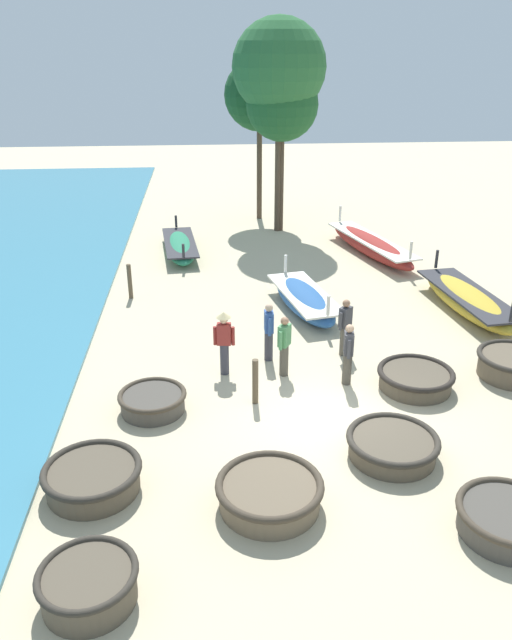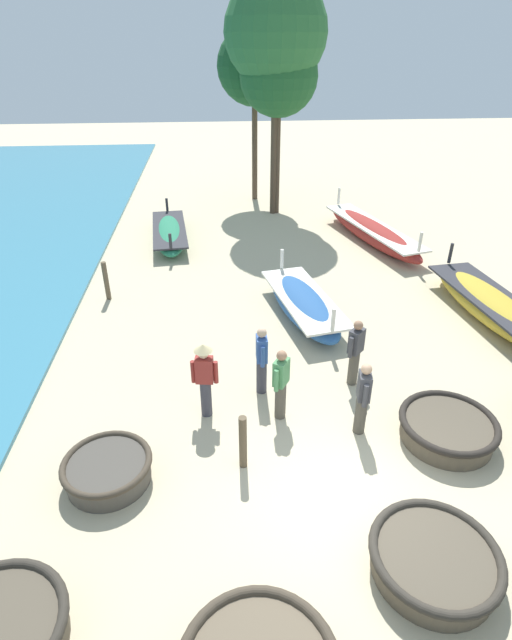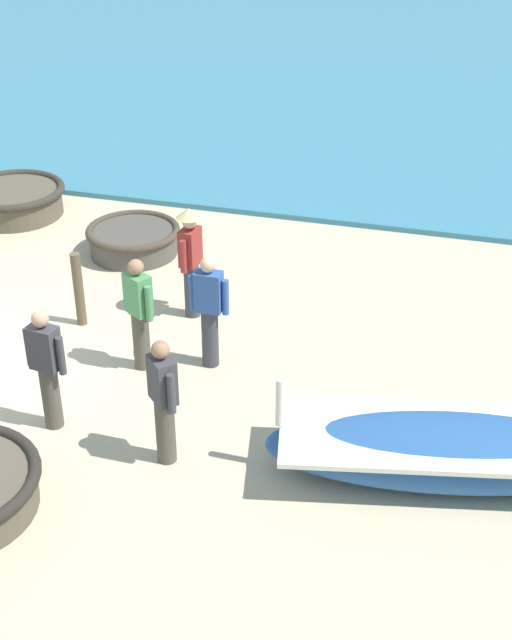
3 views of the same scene
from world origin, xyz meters
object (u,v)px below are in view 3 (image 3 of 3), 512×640
at_px(fisherman_by_coracle, 139,311).
at_px(fisherman_standing_left, 47,366).
at_px(fisherman_with_hat, 164,399).
at_px(fisherman_crouching, 209,309).
at_px(mooring_post_inland, 79,289).
at_px(fisherman_standing_right, 191,255).
at_px(long_boat_blue_hull, 451,450).
at_px(coracle_far_left, 14,199).
at_px(coracle_front_right, 133,239).

relative_size(fisherman_by_coracle, fisherman_standing_left, 1.00).
relative_size(fisherman_with_hat, fisherman_crouching, 1.00).
xyz_separation_m(fisherman_with_hat, mooring_post_inland, (-2.52, -2.22, -0.28)).
xyz_separation_m(fisherman_standing_right, mooring_post_inland, (0.65, -1.44, -0.40)).
bearing_deg(fisherman_by_coracle, long_boat_blue_hull, 74.40).
bearing_deg(coracle_far_left, coracle_front_right, 71.20).
height_order(fisherman_with_hat, fisherman_by_coracle, same).
distance_m(long_boat_blue_hull, fisherman_standing_left, 4.64).
bearing_deg(fisherman_standing_right, fisherman_by_coracle, -7.46).
height_order(coracle_far_left, mooring_post_inland, mooring_post_inland).
relative_size(long_boat_blue_hull, fisherman_by_coracle, 2.68).
height_order(fisherman_standing_right, fisherman_by_coracle, fisherman_standing_right).
relative_size(long_boat_blue_hull, fisherman_crouching, 2.68).
relative_size(fisherman_crouching, fisherman_by_coracle, 1.00).
height_order(long_boat_blue_hull, mooring_post_inland, long_boat_blue_hull).
bearing_deg(long_boat_blue_hull, mooring_post_inland, -110.09).
bearing_deg(fisherman_by_coracle, mooring_post_inland, -122.90).
distance_m(fisherman_standing_right, mooring_post_inland, 1.63).
bearing_deg(fisherman_standing_left, mooring_post_inland, -162.85).
relative_size(long_boat_blue_hull, fisherman_standing_left, 2.68).
distance_m(coracle_front_right, mooring_post_inland, 2.34).
distance_m(coracle_far_left, fisherman_standing_right, 5.01).
distance_m(fisherman_with_hat, fisherman_crouching, 2.01).
bearing_deg(coracle_far_left, fisherman_standing_right, 58.78).
bearing_deg(fisherman_with_hat, fisherman_by_coracle, -150.44).
height_order(long_boat_blue_hull, fisherman_by_coracle, fisherman_by_coracle).
xyz_separation_m(fisherman_crouching, mooring_post_inland, (-0.51, -2.09, -0.28)).
relative_size(coracle_far_left, long_boat_blue_hull, 0.43).
bearing_deg(fisherman_by_coracle, fisherman_crouching, 109.43).
height_order(fisherman_with_hat, fisherman_standing_right, fisherman_standing_right).
relative_size(fisherman_with_hat, fisherman_standing_right, 0.94).
relative_size(fisherman_standing_left, mooring_post_inland, 1.42).
distance_m(long_boat_blue_hull, fisherman_by_coracle, 4.24).
bearing_deg(fisherman_with_hat, coracle_front_right, -153.93).
distance_m(coracle_front_right, fisherman_standing_left, 4.70).
relative_size(fisherman_crouching, mooring_post_inland, 1.42).
height_order(coracle_front_right, fisherman_crouching, fisherman_crouching).
bearing_deg(fisherman_standing_left, fisherman_standing_right, 165.78).
xyz_separation_m(coracle_far_left, coracle_front_right, (0.90, 2.66, -0.04)).
bearing_deg(fisherman_crouching, fisherman_by_coracle, -70.57).
relative_size(coracle_front_right, mooring_post_inland, 1.39).
bearing_deg(fisherman_with_hat, coracle_far_left, -138.82).
bearing_deg(mooring_post_inland, fisherman_standing_left, 17.15).
relative_size(fisherman_standing_right, fisherman_by_coracle, 1.06).
relative_size(coracle_front_right, long_boat_blue_hull, 0.36).
height_order(coracle_front_right, fisherman_standing_left, fisherman_standing_left).
height_order(coracle_far_left, fisherman_by_coracle, fisherman_by_coracle).
distance_m(coracle_far_left, fisherman_with_hat, 7.64).
bearing_deg(fisherman_standing_right, mooring_post_inland, -65.68).
bearing_deg(long_boat_blue_hull, fisherman_standing_right, -123.86).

